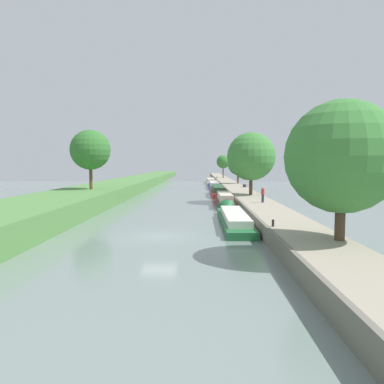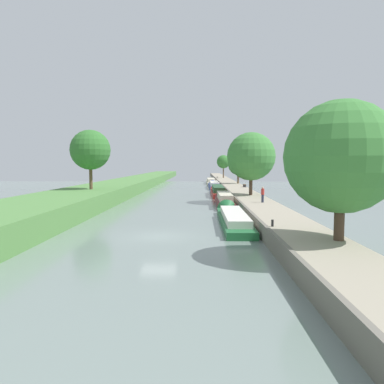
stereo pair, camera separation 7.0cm
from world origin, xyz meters
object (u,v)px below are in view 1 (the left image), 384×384
narrowboat_maroon (224,200)px  narrowboat_red (217,191)px  narrowboat_cream (211,181)px  person_walking (263,194)px  narrowboat_blue (214,185)px  mooring_bollard_near (273,223)px  park_bench (244,185)px  narrowboat_green (233,217)px  mooring_bollard_far (217,177)px

narrowboat_maroon → narrowboat_red: (-0.13, 14.97, -0.01)m
narrowboat_cream → person_walking: bearing=-86.1°
narrowboat_blue → mooring_bollard_near: 54.90m
narrowboat_blue → person_walking: bearing=-84.8°
narrowboat_red → narrowboat_cream: bearing=90.2°
narrowboat_red → park_bench: narrowboat_red is taller
narrowboat_cream → mooring_bollard_near: 71.85m
person_walking → mooring_bollard_near: size_ratio=3.69×
narrowboat_maroon → person_walking: (3.59, -6.92, 1.31)m
narrowboat_green → mooring_bollard_near: 8.85m
narrowboat_cream → person_walking: size_ratio=10.05×
mooring_bollard_far → park_bench: bearing=-85.7°
narrowboat_green → narrowboat_maroon: (0.10, 13.13, 0.21)m
narrowboat_green → mooring_bollard_near: (1.84, -8.61, 0.88)m
narrowboat_maroon → mooring_bollard_far: bearing=88.3°
narrowboat_red → person_walking: size_ratio=9.35×
person_walking → mooring_bollard_far: person_walking is taller
narrowboat_red → narrowboat_blue: bearing=89.7°
person_walking → narrowboat_green: bearing=-120.8°
narrowboat_maroon → mooring_bollard_near: (1.74, -21.74, 0.66)m
narrowboat_green → narrowboat_maroon: 13.13m
narrowboat_maroon → mooring_bollard_near: narrowboat_maroon is taller
narrowboat_green → mooring_bollard_near: bearing=-77.9°
mooring_bollard_far → narrowboat_blue: bearing=-94.1°
narrowboat_green → park_bench: size_ratio=10.16×
narrowboat_red → mooring_bollard_far: (1.87, 42.86, 0.67)m
narrowboat_cream → mooring_bollard_near: (2.00, -71.82, 0.77)m
narrowboat_green → narrowboat_maroon: narrowboat_maroon is taller
narrowboat_maroon → narrowboat_red: narrowboat_maroon is taller
narrowboat_green → mooring_bollard_near: mooring_bollard_near is taller
narrowboat_maroon → narrowboat_cream: narrowboat_maroon is taller
narrowboat_green → park_bench: (4.83, 31.52, 1.00)m
narrowboat_green → narrowboat_cream: bearing=90.1°
narrowboat_cream → person_walking: 57.15m
narrowboat_maroon → person_walking: bearing=-62.6°
narrowboat_red → person_walking: bearing=-80.3°
narrowboat_maroon → park_bench: size_ratio=8.25×
mooring_bollard_near → narrowboat_red: bearing=92.9°
narrowboat_maroon → mooring_bollard_near: size_ratio=27.48×
narrowboat_maroon → park_bench: narrowboat_maroon is taller
person_walking → mooring_bollard_near: 14.95m
person_walking → narrowboat_red: bearing=99.7°
person_walking → park_bench: person_walking is taller
narrowboat_green → narrowboat_blue: size_ratio=0.90×
narrowboat_blue → park_bench: bearing=-72.0°
person_walking → mooring_bollard_far: size_ratio=3.69×
narrowboat_red → park_bench: (4.86, 3.42, 0.79)m
narrowboat_blue → person_walking: size_ratio=10.25×
mooring_bollard_near → park_bench: (2.98, 40.13, 0.12)m
narrowboat_red → narrowboat_blue: (0.08, 18.15, -0.10)m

